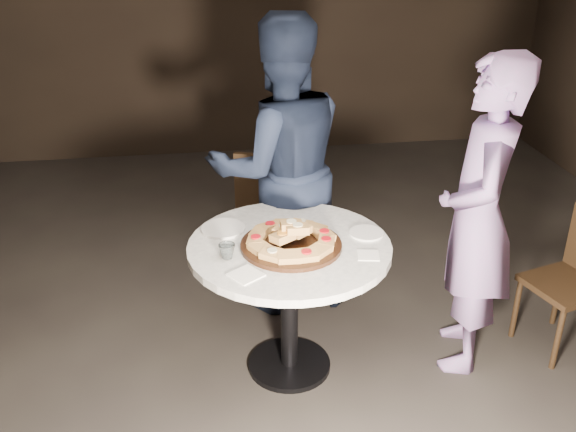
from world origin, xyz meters
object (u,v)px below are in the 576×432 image
at_px(table, 289,269).
at_px(diner_navy, 280,168).
at_px(serving_board, 291,245).
at_px(focaccia_pile, 291,237).
at_px(water_glass, 227,251).
at_px(diner_teal, 478,219).
at_px(chair_far, 267,197).

height_order(table, diner_navy, diner_navy).
relative_size(serving_board, focaccia_pile, 1.11).
bearing_deg(water_glass, focaccia_pile, 11.60).
bearing_deg(focaccia_pile, water_glass, -168.40).
height_order(diner_navy, diner_teal, diner_navy).
bearing_deg(focaccia_pile, serving_board, -99.96).
height_order(serving_board, chair_far, chair_far).
xyz_separation_m(focaccia_pile, chair_far, (0.02, 1.24, -0.34)).
relative_size(focaccia_pile, chair_far, 0.54).
distance_m(diner_navy, diner_teal, 1.17).
xyz_separation_m(chair_far, diner_navy, (0.03, -0.51, 0.41)).
bearing_deg(table, serving_board, -84.91).
height_order(focaccia_pile, water_glass, focaccia_pile).
distance_m(table, focaccia_pile, 0.20).
relative_size(focaccia_pile, diner_teal, 0.27).
distance_m(table, diner_navy, 0.75).
xyz_separation_m(table, serving_board, (0.00, -0.03, 0.15)).
bearing_deg(focaccia_pile, diner_teal, 0.51).
distance_m(water_glass, diner_navy, 0.88).
relative_size(water_glass, diner_navy, 0.04).
bearing_deg(water_glass, chair_far, 75.54).
xyz_separation_m(focaccia_pile, diner_teal, (0.96, 0.01, 0.03)).
distance_m(serving_board, diner_teal, 0.96).
height_order(table, water_glass, water_glass).
distance_m(chair_far, diner_teal, 1.59).
bearing_deg(serving_board, table, 95.09).
height_order(table, focaccia_pile, focaccia_pile).
relative_size(table, diner_navy, 0.73).
distance_m(focaccia_pile, chair_far, 1.29).
xyz_separation_m(table, water_glass, (-0.31, -0.10, 0.18)).
distance_m(table, chair_far, 1.22).
height_order(focaccia_pile, diner_teal, diner_teal).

